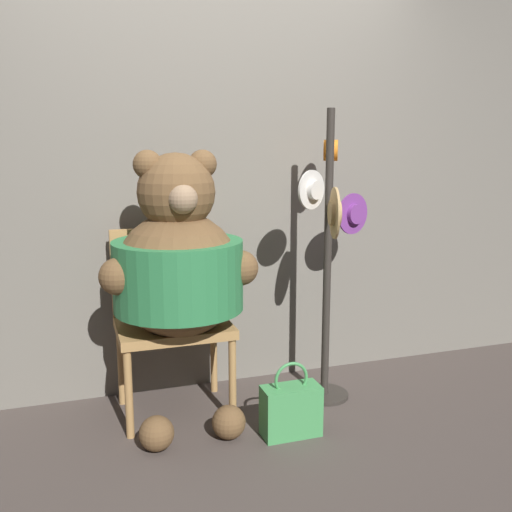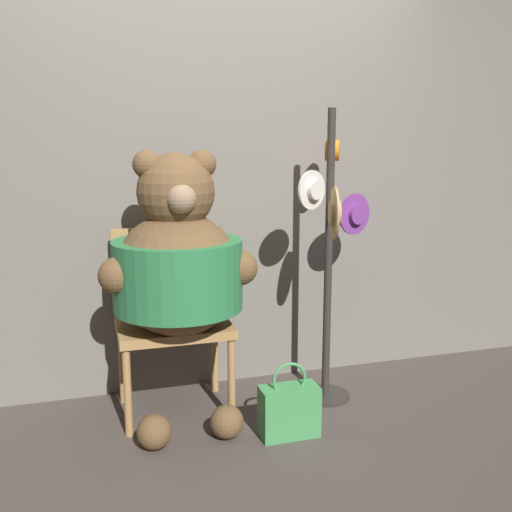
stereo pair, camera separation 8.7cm
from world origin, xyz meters
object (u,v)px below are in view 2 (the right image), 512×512
Objects in this scene: chair at (171,309)px; teddy_bear at (178,266)px; hat_display_rack at (331,241)px; handbag_on_ground at (289,410)px.

chair is 0.32m from teddy_bear.
chair is 0.96m from hat_display_rack.
chair is 2.56× the size of handbag_on_ground.
teddy_bear is 0.87× the size of hat_display_rack.
teddy_bear is at bearing -82.66° from chair.
teddy_bear reaches higher than handbag_on_ground.
chair is at bearing 97.34° from teddy_bear.
teddy_bear is (0.02, -0.16, 0.27)m from chair.
handbag_on_ground is (-0.37, -0.35, -0.78)m from hat_display_rack.
teddy_bear is 0.86m from hat_display_rack.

